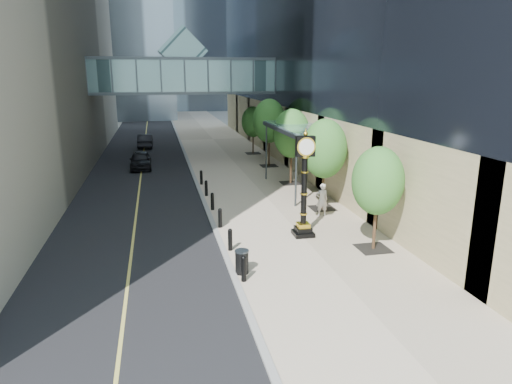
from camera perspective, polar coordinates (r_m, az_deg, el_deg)
ground at (r=17.43m, az=8.05°, el=-11.70°), size 320.00×320.00×0.00m
road at (r=55.16m, az=-13.71°, el=6.15°), size 8.00×180.00×0.02m
sidewalk at (r=55.53m, az=-5.39°, el=6.57°), size 8.00×180.00×0.06m
curb at (r=55.20m, az=-9.53°, el=6.39°), size 0.25×180.00×0.07m
skywalk at (r=42.69m, az=-9.08°, el=14.43°), size 17.00×4.20×5.80m
entrance_canopy at (r=30.22m, az=5.36°, el=7.88°), size 3.00×8.00×4.38m
bollard_row at (r=24.84m, az=-5.02°, el=-2.26°), size 0.20×16.20×0.90m
street_trees at (r=32.55m, az=4.30°, el=7.21°), size 2.75×28.24×5.65m
street_clock at (r=21.73m, az=6.02°, el=0.02°), size 0.96×0.96×5.05m
trash_bin at (r=18.07m, az=-1.78°, el=-8.79°), size 0.69×0.69×0.90m
pedestrian at (r=25.26m, az=8.24°, el=-0.96°), size 0.68×0.46×1.84m
car_near at (r=39.14m, az=-14.23°, el=3.90°), size 1.76×4.25×1.44m
car_far at (r=50.69m, az=-13.67°, el=6.26°), size 1.59×4.32×1.41m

